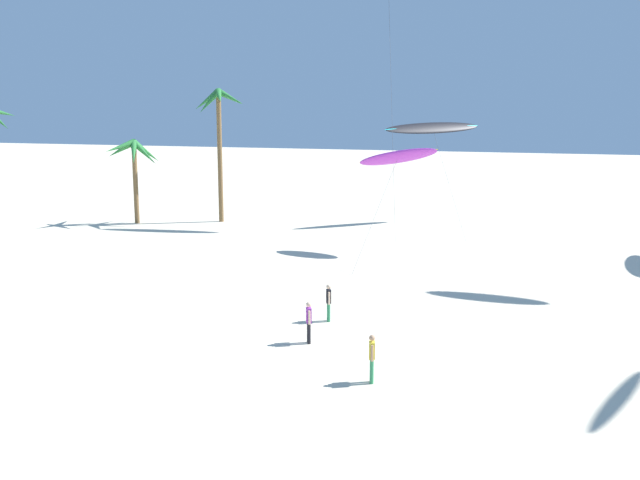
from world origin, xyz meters
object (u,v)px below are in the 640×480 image
at_px(person_foreground_walker, 329,301).
at_px(flying_kite_5, 433,128).
at_px(palm_tree_1, 134,156).
at_px(palm_tree_2, 219,114).
at_px(person_near_left, 309,321).
at_px(flying_kite_4, 398,157).
at_px(person_far_watcher, 372,357).

bearing_deg(person_foreground_walker, flying_kite_5, 91.29).
xyz_separation_m(palm_tree_1, palm_tree_2, (6.21, 3.02, 3.26)).
bearing_deg(palm_tree_1, flying_kite_5, 19.09).
bearing_deg(palm_tree_1, palm_tree_2, 25.93).
height_order(palm_tree_2, person_near_left, palm_tree_2).
bearing_deg(person_foreground_walker, palm_tree_2, 125.23).
xyz_separation_m(palm_tree_1, flying_kite_5, (22.67, 7.85, 2.19)).
bearing_deg(person_near_left, person_foreground_walker, 93.31).
distance_m(flying_kite_5, person_foreground_walker, 29.86).
xyz_separation_m(palm_tree_1, person_foreground_walker, (23.33, -21.22, -4.59)).
height_order(palm_tree_1, flying_kite_4, flying_kite_4).
bearing_deg(flying_kite_4, flying_kite_5, 89.89).
xyz_separation_m(palm_tree_2, person_near_left, (17.30, -27.38, -7.83)).
xyz_separation_m(flying_kite_5, person_foreground_walker, (0.65, -29.07, -6.78)).
xyz_separation_m(flying_kite_5, person_near_left, (0.84, -32.21, -6.76)).
relative_size(palm_tree_2, flying_kite_5, 1.00).
relative_size(palm_tree_2, flying_kite_4, 1.25).
relative_size(palm_tree_1, person_foreground_walker, 4.07).
xyz_separation_m(flying_kite_4, person_far_watcher, (4.33, -22.99, -5.25)).
bearing_deg(flying_kite_4, person_foreground_walker, -87.65).
bearing_deg(flying_kite_5, palm_tree_2, -163.65).
bearing_deg(palm_tree_2, person_near_left, -57.71).
distance_m(palm_tree_1, person_near_left, 34.16).
relative_size(flying_kite_5, person_far_watcher, 6.34).
xyz_separation_m(palm_tree_1, person_far_watcher, (26.98, -27.70, -4.56)).
bearing_deg(palm_tree_1, person_near_left, -46.02).
distance_m(person_foreground_walker, person_near_left, 3.15).
bearing_deg(person_foreground_walker, person_far_watcher, -60.59).
xyz_separation_m(person_foreground_walker, person_near_left, (0.18, -3.14, 0.02)).
relative_size(flying_kite_4, person_foreground_walker, 5.16).
bearing_deg(person_near_left, person_far_watcher, -43.86).
height_order(palm_tree_1, flying_kite_5, flying_kite_5).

